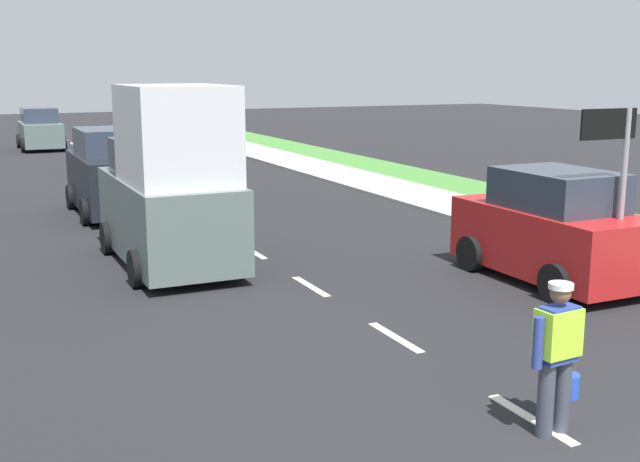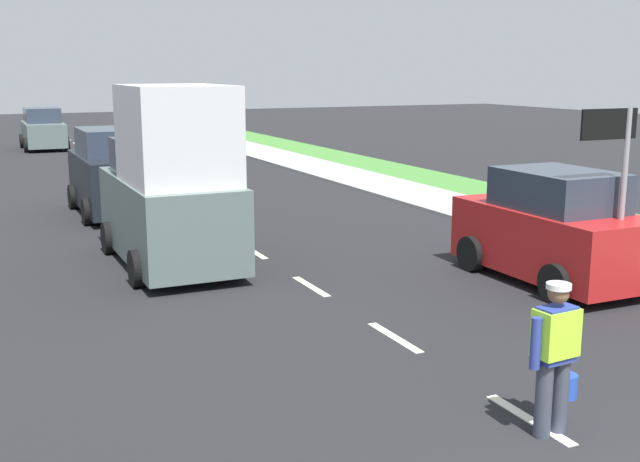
{
  "view_description": "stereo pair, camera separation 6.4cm",
  "coord_description": "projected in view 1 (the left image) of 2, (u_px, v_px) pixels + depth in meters",
  "views": [
    {
      "loc": [
        -5.58,
        -3.72,
        3.84
      ],
      "look_at": [
        -0.01,
        8.28,
        1.1
      ],
      "focal_mm": 44.27,
      "sensor_mm": 36.0,
      "label": 1
    },
    {
      "loc": [
        -5.53,
        -3.75,
        3.84
      ],
      "look_at": [
        -0.01,
        8.28,
        1.1
      ],
      "focal_mm": 44.27,
      "sensor_mm": 36.0,
      "label": 2
    }
  ],
  "objects": [
    {
      "name": "sidewalk_right",
      "position": [
        571.0,
        237.0,
        18.24
      ],
      "size": [
        2.4,
        72.0,
        0.14
      ],
      "primitive_type": "cube",
      "color": "#9E9E99",
      "rests_on": "ground"
    },
    {
      "name": "lane_center_line",
      "position": [
        125.0,
        175.0,
        28.77
      ],
      "size": [
        0.14,
        46.4,
        0.01
      ],
      "color": "silver",
      "rests_on": "ground"
    },
    {
      "name": "car_oncoming_third",
      "position": [
        40.0,
        130.0,
        37.85
      ],
      "size": [
        2.02,
        3.83,
        1.98
      ],
      "color": "slate",
      "rests_on": "ground"
    },
    {
      "name": "car_outgoing_far",
      "position": [
        148.0,
        139.0,
        31.64
      ],
      "size": [
        1.97,
        3.86,
        2.27
      ],
      "color": "#1E4799",
      "rests_on": "ground"
    },
    {
      "name": "lane_direction_sign",
      "position": [
        614.0,
        157.0,
        12.97
      ],
      "size": [
        1.16,
        0.11,
        3.2
      ],
      "color": "gray",
      "rests_on": "ground"
    },
    {
      "name": "car_oncoming_second",
      "position": [
        110.0,
        175.0,
        20.96
      ],
      "size": [
        1.98,
        4.11,
        2.28
      ],
      "color": "black",
      "rests_on": "ground"
    },
    {
      "name": "car_parked_curbside",
      "position": [
        553.0,
        230.0,
        14.35
      ],
      "size": [
        2.04,
        3.84,
        2.05
      ],
      "color": "red",
      "rests_on": "ground"
    },
    {
      "name": "ground_plane",
      "position": [
        152.0,
        191.0,
        25.04
      ],
      "size": [
        96.0,
        96.0,
        0.0
      ],
      "primitive_type": "plane",
      "color": "black"
    },
    {
      "name": "delivery_truck",
      "position": [
        170.0,
        186.0,
        15.25
      ],
      "size": [
        2.16,
        4.6,
        3.54
      ],
      "color": "slate",
      "rests_on": "ground"
    },
    {
      "name": "road_worker",
      "position": [
        558.0,
        350.0,
        8.28
      ],
      "size": [
        0.75,
        0.41,
        1.67
      ],
      "color": "#383D4C",
      "rests_on": "ground"
    }
  ]
}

